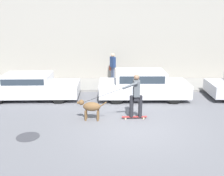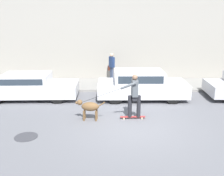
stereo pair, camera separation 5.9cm
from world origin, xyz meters
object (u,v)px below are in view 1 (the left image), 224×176
at_px(dog, 90,107).
at_px(pedestrian_with_bag, 111,66).
at_px(parked_car_0, 30,87).
at_px(parked_car_1, 141,85).
at_px(skateboarder, 135,94).

xyz_separation_m(dog, pedestrian_with_bag, (0.81, 5.63, 0.49)).
bearing_deg(parked_car_0, parked_car_1, -1.58).
relative_size(parked_car_0, parked_car_1, 1.07).
xyz_separation_m(parked_car_0, dog, (2.95, -2.64, -0.06)).
height_order(parked_car_0, parked_car_1, parked_car_1).
bearing_deg(parked_car_0, pedestrian_with_bag, 36.87).
distance_m(parked_car_1, skateboarder, 2.59).
bearing_deg(parked_car_0, skateboarder, -30.34).
relative_size(dog, pedestrian_with_bag, 0.68).
bearing_deg(pedestrian_with_bag, skateboarder, -109.43).
distance_m(skateboarder, pedestrian_with_bag, 5.57).
bearing_deg(parked_car_0, dog, -43.34).
relative_size(parked_car_0, skateboarder, 1.80).
bearing_deg(skateboarder, parked_car_1, -104.37).
relative_size(dog, skateboarder, 0.45).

